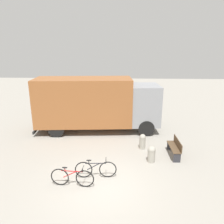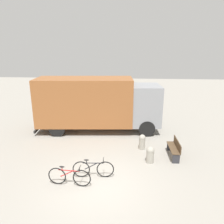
{
  "view_description": "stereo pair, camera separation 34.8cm",
  "coord_description": "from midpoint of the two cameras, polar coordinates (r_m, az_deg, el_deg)",
  "views": [
    {
      "loc": [
        0.84,
        -7.52,
        5.33
      ],
      "look_at": [
        0.31,
        4.06,
        1.82
      ],
      "focal_mm": 35.0,
      "sensor_mm": 36.0,
      "label": 1
    },
    {
      "loc": [
        1.19,
        -7.5,
        5.33
      ],
      "look_at": [
        0.31,
        4.06,
        1.82
      ],
      "focal_mm": 35.0,
      "sensor_mm": 36.0,
      "label": 2
    }
  ],
  "objects": [
    {
      "name": "bicycle_middle",
      "position": [
        9.48,
        -5.37,
        -14.64
      ],
      "size": [
        1.75,
        0.44,
        0.83
      ],
      "rotation": [
        0.0,
        0.0,
        0.06
      ],
      "color": "black",
      "rests_on": "ground"
    },
    {
      "name": "park_bench",
      "position": [
        11.47,
        15.33,
        -8.8
      ],
      "size": [
        0.43,
        1.47,
        0.87
      ],
      "rotation": [
        0.0,
        0.0,
        1.59
      ],
      "color": "brown",
      "rests_on": "ground"
    },
    {
      "name": "delivery_truck",
      "position": [
        13.9,
        -4.95,
        2.46
      ],
      "size": [
        7.96,
        2.77,
        3.44
      ],
      "rotation": [
        0.0,
        0.0,
        0.08
      ],
      "color": "#99592D",
      "rests_on": "ground"
    },
    {
      "name": "bollard_near_bench",
      "position": [
        10.69,
        9.34,
        -10.63
      ],
      "size": [
        0.38,
        0.38,
        0.81
      ],
      "color": "#9E998C",
      "rests_on": "ground"
    },
    {
      "name": "bicycle_near",
      "position": [
        9.1,
        -11.5,
        -16.38
      ],
      "size": [
        1.75,
        0.44,
        0.83
      ],
      "rotation": [
        0.0,
        0.0,
        -0.07
      ],
      "color": "black",
      "rests_on": "ground"
    },
    {
      "name": "ground_plane",
      "position": [
        9.26,
        -4.38,
        -18.31
      ],
      "size": [
        60.0,
        60.0,
        0.0
      ],
      "primitive_type": "plane",
      "color": "gray"
    },
    {
      "name": "bollard_far_bench",
      "position": [
        11.92,
        7.13,
        -7.48
      ],
      "size": [
        0.34,
        0.34,
        0.82
      ],
      "color": "#9E998C",
      "rests_on": "ground"
    }
  ]
}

